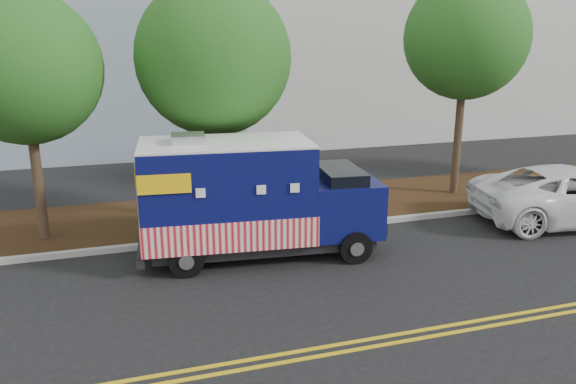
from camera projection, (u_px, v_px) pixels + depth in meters
name	position (u px, v px, depth m)	size (l,w,h in m)	color
ground	(280.00, 254.00, 14.22)	(120.00, 120.00, 0.00)	black
curb	(266.00, 233.00, 15.49)	(120.00, 0.18, 0.15)	#9E9E99
mulch_strip	(248.00, 211.00, 17.42)	(120.00, 4.00, 0.15)	black
centerline_near	(351.00, 342.00, 10.13)	(120.00, 0.10, 0.01)	gold
centerline_far	(356.00, 350.00, 9.90)	(120.00, 0.10, 0.01)	gold
tree_a	(24.00, 68.00, 13.72)	(3.77, 3.77, 6.46)	#38281C
tree_b	(214.00, 58.00, 15.26)	(4.24, 4.24, 6.87)	#38281C
tree_c	(466.00, 38.00, 17.80)	(3.93, 3.93, 7.23)	#38281C
sign_post	(146.00, 202.00, 14.42)	(0.06, 0.06, 2.40)	#473828
food_truck	(248.00, 201.00, 13.76)	(6.14, 2.80, 3.13)	black
white_car	(576.00, 195.00, 16.44)	(2.74, 5.94, 1.65)	white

